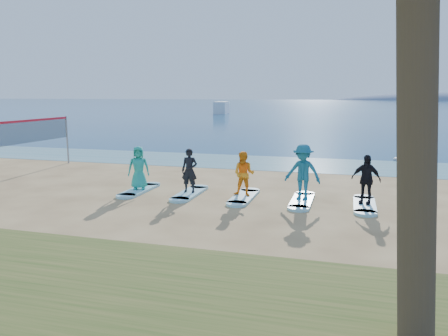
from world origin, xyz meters
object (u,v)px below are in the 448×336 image
(paddleboard, at_px, (406,157))
(boat_offshore_a, at_px, (222,113))
(paddleboarder, at_px, (408,142))
(student_0, at_px, (139,168))
(surfboard_1, at_px, (190,193))
(surfboard_4, at_px, (364,205))
(volleyball_net, at_px, (2,135))
(surfboard_3, at_px, (302,201))
(surfboard_0, at_px, (139,190))
(student_3, at_px, (303,172))
(student_2, at_px, (244,174))
(student_1, at_px, (189,171))
(surfboard_2, at_px, (244,197))
(student_4, at_px, (366,179))

(paddleboard, distance_m, boat_offshore_a, 61.82)
(paddleboarder, height_order, student_0, paddleboarder)
(paddleboarder, relative_size, surfboard_1, 0.74)
(surfboard_4, bearing_deg, volleyball_net, 177.25)
(boat_offshore_a, bearing_deg, surfboard_3, -81.19)
(paddleboarder, relative_size, surfboard_0, 0.74)
(volleyball_net, bearing_deg, surfboard_4, -2.75)
(student_3, bearing_deg, surfboard_3, 0.00)
(student_2, height_order, surfboard_3, student_2)
(surfboard_0, relative_size, student_2, 1.40)
(student_1, relative_size, student_2, 1.02)
(surfboard_0, relative_size, surfboard_4, 1.00)
(volleyball_net, distance_m, student_0, 6.91)
(paddleboarder, distance_m, boat_offshore_a, 61.82)
(student_1, bearing_deg, boat_offshore_a, 102.24)
(surfboard_2, relative_size, surfboard_3, 1.00)
(paddleboarder, bearing_deg, surfboard_4, 176.78)
(paddleboard, bearing_deg, student_1, -105.47)
(boat_offshore_a, relative_size, surfboard_4, 3.82)
(surfboard_0, relative_size, student_3, 1.16)
(paddleboard, height_order, paddleboarder, paddleboarder)
(student_3, xyz_separation_m, student_4, (2.03, 0.00, -0.14))
(paddleboard, distance_m, surfboard_2, 14.08)
(paddleboard, xyz_separation_m, surfboard_0, (-10.80, -12.37, -0.01))
(volleyball_net, height_order, student_3, volleyball_net)
(boat_offshore_a, xyz_separation_m, surfboard_1, (18.74, -67.74, 0.04))
(paddleboarder, distance_m, student_0, 16.42)
(student_1, distance_m, surfboard_3, 4.16)
(student_0, distance_m, student_4, 8.14)
(student_0, distance_m, student_2, 4.07)
(surfboard_0, height_order, surfboard_3, same)
(surfboard_0, height_order, student_3, student_3)
(surfboard_0, xyz_separation_m, student_1, (2.03, 0.00, 0.85))
(paddleboard, bearing_deg, surfboard_2, -98.70)
(student_2, relative_size, student_4, 0.97)
(student_1, bearing_deg, student_3, -3.22)
(student_2, bearing_deg, student_0, -177.30)
(paddleboarder, bearing_deg, surfboard_2, 160.37)
(paddleboard, bearing_deg, surfboard_0, -111.27)
(student_3, bearing_deg, student_4, 10.09)
(paddleboard, xyz_separation_m, surfboard_2, (-6.73, -12.37, -0.01))
(paddleboard, bearing_deg, surfboard_1, -105.47)
(volleyball_net, xyz_separation_m, surfboard_0, (6.80, -0.72, -1.86))
(volleyball_net, distance_m, surfboard_1, 9.06)
(boat_offshore_a, height_order, student_4, student_4)
(student_1, relative_size, surfboard_3, 0.73)
(student_3, bearing_deg, paddleboard, 79.32)
(boat_offshore_a, distance_m, student_3, 71.48)
(paddleboard, bearing_deg, surfboard_3, -90.93)
(student_1, bearing_deg, paddleboarder, 51.48)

